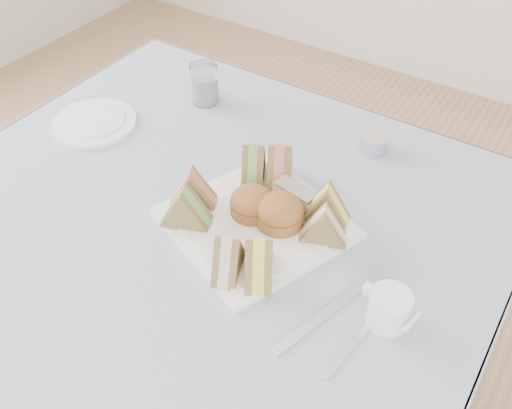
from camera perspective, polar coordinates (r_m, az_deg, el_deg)
The scene contains 20 objects.
table at distance 1.29m, azimuth -5.52°, elevation -14.34°, with size 0.90×0.90×0.74m, color brown.
tablecloth at distance 0.99m, azimuth -6.93°, elevation -2.59°, with size 1.02×1.02×0.01m, color #ACB1C2.
serving_plate at distance 0.99m, azimuth 0.00°, elevation -1.87°, with size 0.27×0.27×0.01m, color white.
sandwich_fl_a at distance 0.99m, azimuth -6.38°, elevation 1.67°, with size 0.08×0.04×0.08m, color #998555, non-canonical shape.
sandwich_fl_b at distance 0.96m, azimuth -7.10°, elevation -0.13°, with size 0.09×0.04×0.08m, color #998555, non-canonical shape.
sandwich_fr_a at distance 0.87m, azimuth 0.30°, elevation -5.23°, with size 0.09×0.04×0.08m, color #998555, non-canonical shape.
sandwich_fr_b at distance 0.88m, azimuth -2.81°, elevation -4.94°, with size 0.08×0.04×0.07m, color #998555, non-canonical shape.
sandwich_bl_a at distance 1.05m, azimuth -0.25°, elevation 4.40°, with size 0.08×0.04×0.08m, color #998555, non-canonical shape.
sandwich_bl_b at distance 1.04m, azimuth 2.38°, elevation 4.23°, with size 0.09×0.04×0.08m, color #998555, non-canonical shape.
sandwich_br_a at distance 0.93m, azimuth 6.81°, elevation -1.90°, with size 0.08×0.04×0.07m, color #998555, non-canonical shape.
sandwich_br_b at distance 0.97m, azimuth 7.04°, elevation 0.17°, with size 0.08×0.04×0.08m, color #998555, non-canonical shape.
scone_left at distance 0.98m, azimuth -0.43°, elevation 0.20°, with size 0.08×0.08×0.05m, color olive.
scone_right at distance 0.96m, azimuth 2.41°, elevation -0.75°, with size 0.08×0.08×0.05m, color olive.
pastry_slice at distance 1.00m, azimuth 3.98°, elevation 0.88°, with size 0.08×0.03×0.04m, color #D7C580.
side_plate at distance 1.27m, azimuth -15.84°, elevation 7.87°, with size 0.18×0.18×0.01m, color white.
water_glass at distance 1.28m, azimuth -5.19°, elevation 11.96°, with size 0.06×0.06×0.09m, color white.
tea_strainer at distance 1.17m, azimuth 11.71°, elevation 5.98°, with size 0.06×0.06×0.04m, color silver.
knife at distance 0.87m, azimuth 6.71°, elevation -11.00°, with size 0.02×0.20×0.00m, color silver.
fork at distance 0.85m, azimuth 9.89°, elevation -13.33°, with size 0.01×0.16×0.00m, color silver.
creamer_jug at distance 0.86m, azimuth 13.15°, elevation -10.10°, with size 0.06×0.06×0.06m, color white.
Camera 1 is at (0.48, -0.52, 1.45)m, focal length 40.00 mm.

